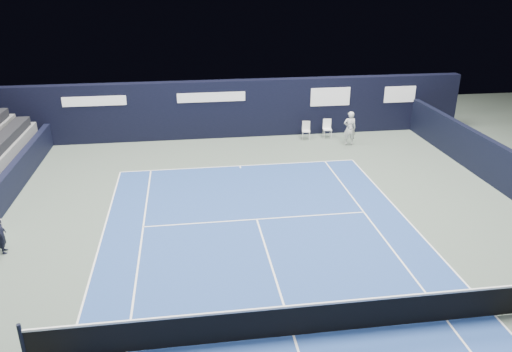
{
  "coord_description": "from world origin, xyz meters",
  "views": [
    {
      "loc": [
        -2.37,
        -9.81,
        8.53
      ],
      "look_at": [
        0.12,
        7.45,
        1.3
      ],
      "focal_mm": 35.0,
      "sensor_mm": 36.0,
      "label": 1
    }
  ],
  "objects": [
    {
      "name": "ground",
      "position": [
        0.0,
        2.0,
        0.0
      ],
      "size": [
        48.0,
        48.0,
        0.0
      ],
      "primitive_type": "plane",
      "color": "#49574E",
      "rests_on": "ground"
    },
    {
      "name": "court_surface",
      "position": [
        0.0,
        0.0,
        0.0
      ],
      "size": [
        10.97,
        23.77,
        0.01
      ],
      "primitive_type": "cube",
      "color": "navy",
      "rests_on": "ground"
    },
    {
      "name": "folding_chair_back_a",
      "position": [
        4.03,
        15.46,
        0.55
      ],
      "size": [
        0.5,
        0.48,
        0.96
      ],
      "rotation": [
        0.0,
        0.0,
        -0.19
      ],
      "color": "silver",
      "rests_on": "ground"
    },
    {
      "name": "folding_chair_back_b",
      "position": [
        5.23,
        15.56,
        0.58
      ],
      "size": [
        0.49,
        0.47,
        1.01
      ],
      "rotation": [
        0.0,
        0.0,
        -0.1
      ],
      "color": "white",
      "rests_on": "ground"
    },
    {
      "name": "line_judge",
      "position": [
        -8.48,
        5.31,
        0.64
      ],
      "size": [
        0.41,
        0.53,
        1.27
      ],
      "primitive_type": "imported",
      "rotation": [
        0.0,
        0.0,
        1.82
      ],
      "color": "black",
      "rests_on": "ground"
    },
    {
      "name": "court_markings",
      "position": [
        0.0,
        0.0,
        0.01
      ],
      "size": [
        11.03,
        23.83,
        0.0
      ],
      "color": "white",
      "rests_on": "court_surface"
    },
    {
      "name": "tennis_net",
      "position": [
        0.0,
        0.0,
        0.51
      ],
      "size": [
        12.9,
        0.1,
        1.1
      ],
      "color": "black",
      "rests_on": "ground"
    },
    {
      "name": "back_sponsor_wall",
      "position": [
        0.01,
        16.5,
        1.55
      ],
      "size": [
        26.0,
        0.63,
        3.1
      ],
      "color": "black",
      "rests_on": "ground"
    },
    {
      "name": "tennis_player",
      "position": [
        6.03,
        14.18,
        0.9
      ],
      "size": [
        0.69,
        0.85,
        1.79
      ],
      "color": "silver",
      "rests_on": "ground"
    }
  ]
}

